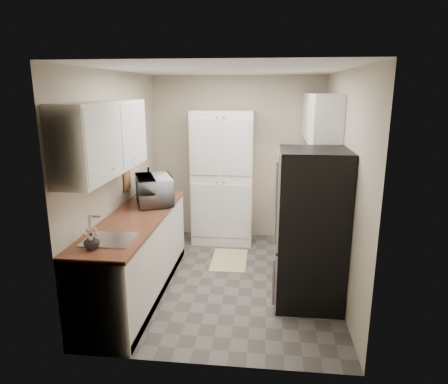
# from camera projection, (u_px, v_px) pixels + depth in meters

# --- Properties ---
(ground) EXTENTS (3.20, 3.20, 0.00)m
(ground) POSITION_uv_depth(u_px,v_px,m) (227.00, 279.00, 4.96)
(ground) COLOR #56514C
(ground) RESTS_ON ground
(room_shell) EXTENTS (2.64, 3.24, 2.52)m
(room_shell) POSITION_uv_depth(u_px,v_px,m) (226.00, 149.00, 4.55)
(room_shell) COLOR beige
(room_shell) RESTS_ON ground
(pantry_cabinet) EXTENTS (0.90, 0.55, 2.00)m
(pantry_cabinet) POSITION_uv_depth(u_px,v_px,m) (223.00, 178.00, 6.00)
(pantry_cabinet) COLOR silver
(pantry_cabinet) RESTS_ON ground
(base_cabinet_left) EXTENTS (0.60, 2.30, 0.88)m
(base_cabinet_left) POSITION_uv_depth(u_px,v_px,m) (137.00, 257.00, 4.54)
(base_cabinet_left) COLOR silver
(base_cabinet_left) RESTS_ON ground
(countertop_left) EXTENTS (0.63, 2.33, 0.04)m
(countertop_left) POSITION_uv_depth(u_px,v_px,m) (135.00, 218.00, 4.43)
(countertop_left) COLOR brown
(countertop_left) RESTS_ON base_cabinet_left
(base_cabinet_right) EXTENTS (0.60, 0.80, 0.88)m
(base_cabinet_right) POSITION_uv_depth(u_px,v_px,m) (302.00, 218.00, 5.89)
(base_cabinet_right) COLOR silver
(base_cabinet_right) RESTS_ON ground
(countertop_right) EXTENTS (0.63, 0.83, 0.04)m
(countertop_right) POSITION_uv_depth(u_px,v_px,m) (303.00, 188.00, 5.78)
(countertop_right) COLOR brown
(countertop_right) RESTS_ON base_cabinet_right
(electric_range) EXTENTS (0.71, 0.78, 1.13)m
(electric_range) POSITION_uv_depth(u_px,v_px,m) (306.00, 235.00, 5.11)
(electric_range) COLOR #B7B7BC
(electric_range) RESTS_ON ground
(refrigerator) EXTENTS (0.70, 0.72, 1.70)m
(refrigerator) POSITION_uv_depth(u_px,v_px,m) (311.00, 228.00, 4.25)
(refrigerator) COLOR #B7B7BC
(refrigerator) RESTS_ON ground
(microwave) EXTENTS (0.62, 0.73, 0.34)m
(microwave) POSITION_uv_depth(u_px,v_px,m) (155.00, 190.00, 4.91)
(microwave) COLOR silver
(microwave) RESTS_ON countertop_left
(wine_bottle) EXTENTS (0.09, 0.09, 0.34)m
(wine_bottle) POSITION_uv_depth(u_px,v_px,m) (149.00, 183.00, 5.28)
(wine_bottle) COLOR black
(wine_bottle) RESTS_ON countertop_left
(flower_vase) EXTENTS (0.18, 0.18, 0.15)m
(flower_vase) POSITION_uv_depth(u_px,v_px,m) (91.00, 241.00, 3.51)
(flower_vase) COLOR white
(flower_vase) RESTS_ON countertop_left
(cutting_board) EXTENTS (0.07, 0.23, 0.29)m
(cutting_board) POSITION_uv_depth(u_px,v_px,m) (164.00, 184.00, 5.31)
(cutting_board) COLOR #4B9635
(cutting_board) RESTS_ON countertop_left
(toaster_oven) EXTENTS (0.35, 0.43, 0.24)m
(toaster_oven) POSITION_uv_depth(u_px,v_px,m) (311.00, 180.00, 5.68)
(toaster_oven) COLOR silver
(toaster_oven) RESTS_ON countertop_right
(fruit_basket) EXTENTS (0.33, 0.33, 0.12)m
(fruit_basket) POSITION_uv_depth(u_px,v_px,m) (313.00, 168.00, 5.62)
(fruit_basket) COLOR #DE3A00
(fruit_basket) RESTS_ON toaster_oven
(kitchen_mat) EXTENTS (0.48, 0.76, 0.01)m
(kitchen_mat) POSITION_uv_depth(u_px,v_px,m) (229.00, 260.00, 5.50)
(kitchen_mat) COLOR #CCC783
(kitchen_mat) RESTS_ON ground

